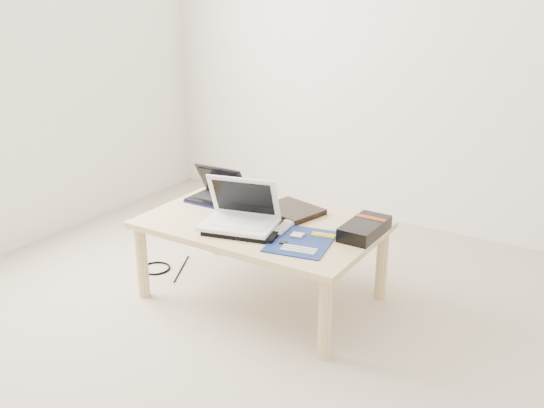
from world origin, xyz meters
The scene contains 13 objects.
ground centered at (0.00, 0.00, 0.00)m, with size 4.00×4.00×0.00m, color beige.
coffee_table centered at (-0.47, 0.69, 0.35)m, with size 1.10×0.70×0.40m.
book centered at (-0.40, 0.86, 0.41)m, with size 0.32×0.29×0.03m.
netbook centered at (-0.81, 0.82, 0.44)m, with size 0.28×0.21×0.19m.
tablet centered at (-0.53, 0.68, 0.41)m, with size 0.29×0.26×0.01m.
remote centered at (-0.33, 0.68, 0.41)m, with size 0.08×0.25×0.02m.
neoprene_sleeve centered at (-0.47, 0.56, 0.41)m, with size 0.33×0.24×0.02m, color black.
white_laptop centered at (-0.50, 0.57, 0.47)m, with size 0.38×0.31×0.22m.
motherboard centered at (-0.19, 0.58, 0.40)m, with size 0.31×0.36×0.01m.
gpu_box centered at (0.01, 0.80, 0.43)m, with size 0.15×0.29×0.06m.
cable_coil centered at (-0.63, 0.63, 0.41)m, with size 0.11×0.11×0.01m, color black.
floor_cable_coil centered at (-1.12, 0.64, 0.01)m, with size 0.16×0.16×0.01m, color black.
floor_cable_trail centered at (-1.00, 0.71, 0.00)m, with size 0.01×0.01×0.32m, color black.
Camera 1 is at (0.99, -1.54, 1.46)m, focal length 40.00 mm.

